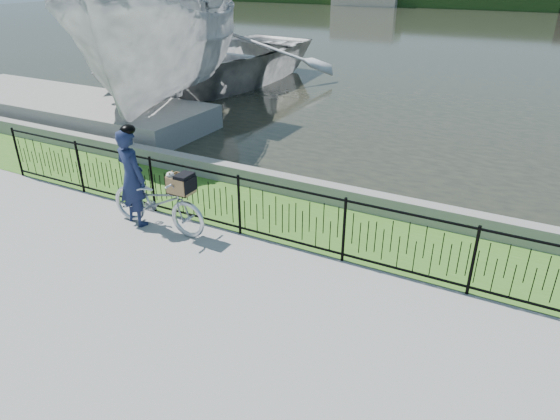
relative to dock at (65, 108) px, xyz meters
The scene contains 10 objects.
ground 11.42m from the dock, 28.81° to the right, with size 120.00×120.00×0.00m, color gray.
grass_strip 10.42m from the dock, 16.17° to the right, with size 60.00×2.00×0.01m, color #3F6F23.
water 29.26m from the dock, 70.02° to the left, with size 120.00×120.00×0.00m, color #27271E.
quay_wall 10.18m from the dock, 10.76° to the right, with size 60.00×0.30×0.40m, color gray.
fence 10.74m from the dock, 21.31° to the right, with size 14.00×0.06×1.15m, color black, non-canonical shape.
dock is the anchor object (origin of this frame).
bicycle_rig 8.77m from the dock, 30.26° to the right, with size 2.08×0.72×1.23m.
cyclist 8.35m from the dock, 32.32° to the right, with size 0.77×0.60×1.93m.
boat_near 3.80m from the dock, 41.72° to the left, with size 7.76×11.33×5.90m.
boat_far 6.19m from the dock, 78.35° to the left, with size 8.92×11.64×2.24m.
Camera 1 is at (3.41, -5.15, 4.42)m, focal length 32.00 mm.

